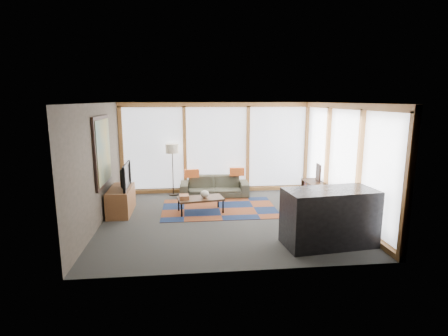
{
  "coord_description": "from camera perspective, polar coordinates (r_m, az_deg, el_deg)",
  "views": [
    {
      "loc": [
        -0.85,
        -7.56,
        2.67
      ],
      "look_at": [
        0.0,
        0.4,
        1.1
      ],
      "focal_mm": 28.0,
      "sensor_mm": 36.0,
      "label": 1
    }
  ],
  "objects": [
    {
      "name": "bookshelf",
      "position": [
        8.81,
        16.08,
        -5.04
      ],
      "size": [
        0.42,
        2.3,
        0.58
      ],
      "primitive_type": null,
      "color": "#331D14",
      "rests_on": "ground"
    },
    {
      "name": "book_stack",
      "position": [
        8.37,
        -6.54,
        -4.69
      ],
      "size": [
        0.24,
        0.29,
        0.09
      ],
      "primitive_type": "cube",
      "rotation": [
        0.0,
        0.0,
        0.08
      ],
      "color": "brown",
      "rests_on": "coffee_table"
    },
    {
      "name": "sofa",
      "position": [
        9.84,
        -1.59,
        -2.99
      ],
      "size": [
        1.93,
        0.82,
        0.56
      ],
      "primitive_type": "imported",
      "rotation": [
        0.0,
        0.0,
        -0.04
      ],
      "color": "#343628",
      "rests_on": "ground"
    },
    {
      "name": "tv_console",
      "position": [
        8.73,
        -16.45,
        -5.1
      ],
      "size": [
        0.51,
        1.22,
        0.61
      ],
      "primitive_type": "cube",
      "color": "brown",
      "rests_on": "ground"
    },
    {
      "name": "bowl_b",
      "position": [
        8.53,
        16.51,
        -3.32
      ],
      "size": [
        0.16,
        0.16,
        0.08
      ],
      "primitive_type": "ellipsoid",
      "rotation": [
        0.0,
        0.0,
        -0.01
      ],
      "color": "black",
      "rests_on": "bookshelf"
    },
    {
      "name": "ground",
      "position": [
        8.06,
        0.3,
        -8.24
      ],
      "size": [
        5.5,
        5.5,
        0.0
      ],
      "primitive_type": "plane",
      "color": "#2E2E2C",
      "rests_on": "ground"
    },
    {
      "name": "room_envelope",
      "position": [
        8.31,
        3.28,
        3.27
      ],
      "size": [
        5.52,
        5.02,
        2.62
      ],
      "color": "#3A342C",
      "rests_on": "ground"
    },
    {
      "name": "floor_lamp",
      "position": [
        9.92,
        -8.37,
        -0.29
      ],
      "size": [
        0.37,
        0.37,
        1.46
      ],
      "primitive_type": null,
      "color": "#2F2519",
      "rests_on": "ground"
    },
    {
      "name": "pillow_right",
      "position": [
        9.86,
        2.12,
        -0.61
      ],
      "size": [
        0.42,
        0.16,
        0.23
      ],
      "primitive_type": "cube",
      "rotation": [
        0.0,
        0.0,
        -0.08
      ],
      "color": "orange",
      "rests_on": "sofa"
    },
    {
      "name": "television",
      "position": [
        8.57,
        -16.29,
        -1.24
      ],
      "size": [
        0.16,
        1.04,
        0.6
      ],
      "primitive_type": "imported",
      "rotation": [
        0.0,
        0.0,
        1.6
      ],
      "color": "black",
      "rests_on": "tv_console"
    },
    {
      "name": "pillow_left",
      "position": [
        9.69,
        -5.3,
        -0.89
      ],
      "size": [
        0.42,
        0.17,
        0.22
      ],
      "primitive_type": "cube",
      "rotation": [
        0.0,
        0.0,
        0.13
      ],
      "color": "orange",
      "rests_on": "sofa"
    },
    {
      "name": "rug",
      "position": [
        8.76,
        -0.79,
        -6.62
      ],
      "size": [
        2.81,
        1.81,
        0.01
      ],
      "primitive_type": "cube",
      "rotation": [
        0.0,
        0.0,
        -0.0
      ],
      "color": "brown",
      "rests_on": "ground"
    },
    {
      "name": "vase",
      "position": [
        8.39,
        -3.16,
        -4.27
      ],
      "size": [
        0.22,
        0.22,
        0.18
      ],
      "primitive_type": "ellipsoid",
      "rotation": [
        0.0,
        0.0,
        -0.04
      ],
      "color": "beige",
      "rests_on": "coffee_table"
    },
    {
      "name": "shelf_picture",
      "position": [
        9.42,
        15.15,
        -0.74
      ],
      "size": [
        0.08,
        0.35,
        0.45
      ],
      "primitive_type": "cube",
      "rotation": [
        0.0,
        0.0,
        -0.1
      ],
      "color": "black",
      "rests_on": "bookshelf"
    },
    {
      "name": "bar_counter",
      "position": [
        6.81,
        16.81,
        -7.73
      ],
      "size": [
        1.75,
        0.96,
        1.06
      ],
      "primitive_type": "cube",
      "rotation": [
        0.0,
        0.0,
        0.11
      ],
      "color": "black",
      "rests_on": "ground"
    },
    {
      "name": "coffee_table",
      "position": [
        8.47,
        -3.83,
        -6.04
      ],
      "size": [
        1.15,
        0.71,
        0.36
      ],
      "primitive_type": null,
      "rotation": [
        0.0,
        0.0,
        0.17
      ],
      "color": "#331D14",
      "rests_on": "ground"
    },
    {
      "name": "bowl_a",
      "position": [
        8.26,
        17.68,
        -3.75
      ],
      "size": [
        0.24,
        0.24,
        0.1
      ],
      "primitive_type": "ellipsoid",
      "rotation": [
        0.0,
        0.0,
        -0.14
      ],
      "color": "black",
      "rests_on": "bookshelf"
    }
  ]
}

